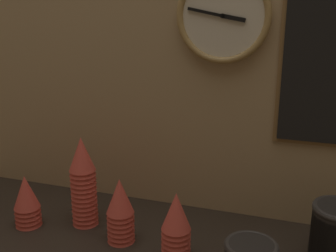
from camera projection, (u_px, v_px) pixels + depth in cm
name	position (u px, v px, depth cm)	size (l,w,h in cm)	color
ground_plane	(159.00, 251.00, 118.82)	(160.00, 56.00, 4.00)	black
wall_tiled_back	(187.00, 46.00, 127.03)	(160.00, 3.00, 105.00)	tan
cup_stack_center	(120.00, 210.00, 117.70)	(7.87, 7.87, 19.09)	#DB4C3D
cup_stack_center_left	(83.00, 182.00, 125.63)	(7.87, 7.87, 27.89)	#DB4C3D
cup_stack_center_right	(176.00, 226.00, 109.41)	(7.87, 7.87, 19.09)	#DB4C3D
cup_stack_left	(27.00, 201.00, 126.43)	(7.87, 7.87, 16.16)	#DB4C3D
wall_clock	(223.00, 16.00, 118.21)	(27.14, 2.70, 27.14)	beige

